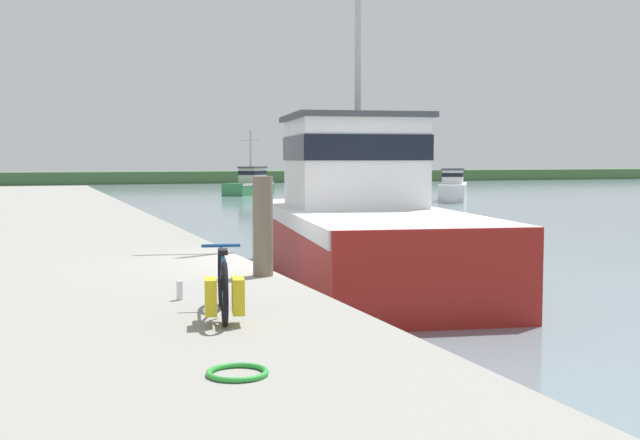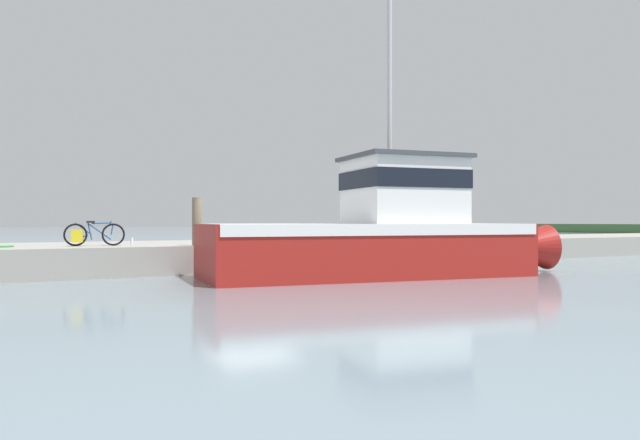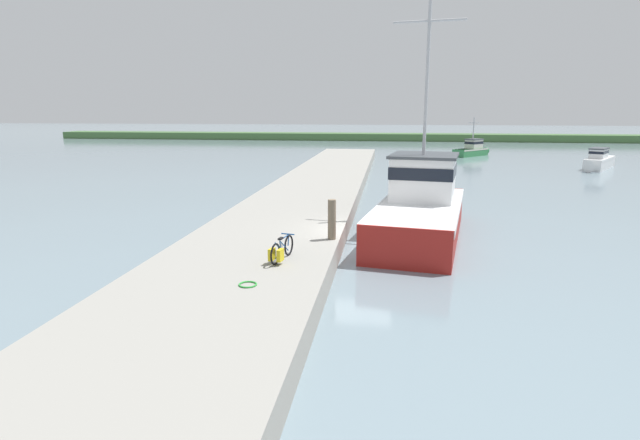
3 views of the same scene
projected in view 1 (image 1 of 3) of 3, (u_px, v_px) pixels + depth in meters
name	position (u px, v px, depth m)	size (l,w,h in m)	color
ground_plane	(295.00, 312.00, 13.43)	(320.00, 320.00, 0.00)	gray
dock_pier	(75.00, 299.00, 12.20)	(5.69, 80.00, 0.86)	gray
far_shoreline	(351.00, 176.00, 90.25)	(180.00, 5.00, 1.22)	#426638
fishing_boat_main	(359.00, 218.00, 16.99)	(4.82, 11.31, 10.78)	maroon
boat_green_anchored	(453.00, 188.00, 48.99)	(4.88, 6.81, 1.98)	silver
boat_blue_far	(251.00, 184.00, 56.97)	(4.89, 5.36, 4.50)	#337F47
bicycle_touring	(223.00, 288.00, 8.51)	(0.63, 1.71, 0.74)	black
mooring_post	(263.00, 226.00, 11.62)	(0.29, 0.29, 1.45)	#756651
hose_coil	(237.00, 372.00, 6.32)	(0.50, 0.50, 0.04)	green
water_bottle_by_bike	(180.00, 290.00, 9.67)	(0.08, 0.08, 0.23)	silver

